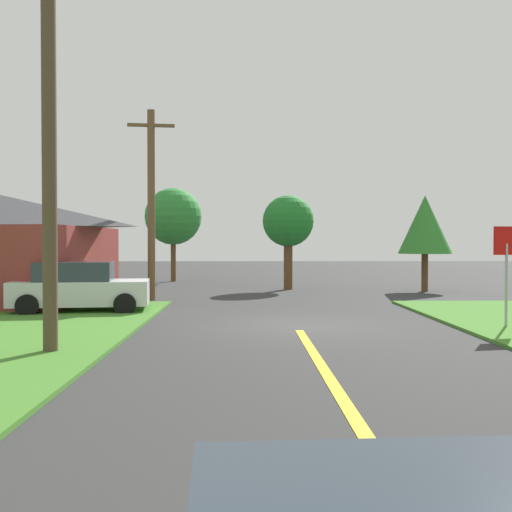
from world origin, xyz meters
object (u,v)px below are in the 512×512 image
Objects in this scene: stop_sign at (506,257)px; utility_pole_mid at (151,202)px; oak_tree_left at (173,217)px; oak_tree_right at (425,225)px; parked_car_near_building at (80,287)px; utility_pole_near at (49,131)px; pine_tree_center at (288,222)px.

stop_sign is 13.19m from utility_pole_mid.
oak_tree_right is (12.46, -7.53, -0.72)m from oak_tree_left.
oak_tree_left reaches higher than parked_car_near_building.
stop_sign is 0.59× the size of oak_tree_right.
utility_pole_mid reaches higher than oak_tree_right.
utility_pole_near is 11.35m from utility_pole_mid.
stop_sign is at bearing -61.05° from oak_tree_left.
parked_car_near_building is 16.01m from oak_tree_right.
oak_tree_right is at bearing 24.36° from parked_car_near_building.
utility_pole_near is at bearing 7.08° from stop_sign.
utility_pole_near is 1.89× the size of pine_tree_center.
oak_tree_right is at bearing -12.01° from pine_tree_center.
parked_car_near_building is 16.08m from oak_tree_left.
pine_tree_center is (5.69, 5.46, -0.56)m from utility_pole_mid.
oak_tree_left is at bearing 135.22° from pine_tree_center.
utility_pole_near is 1.16× the size of utility_pole_mid.
utility_pole_near reaches higher than pine_tree_center.
utility_pole_near is 17.84m from pine_tree_center.
stop_sign is 0.60× the size of parked_car_near_building.
utility_pole_mid is (1.64, 4.10, 2.99)m from parked_car_near_building.
stop_sign is 22.55m from oak_tree_left.
utility_pole_near is at bearing -89.11° from oak_tree_left.
utility_pole_mid reaches higher than pine_tree_center.
oak_tree_left is 8.83m from pine_tree_center.
oak_tree_left is (-0.36, 23.00, -0.62)m from utility_pole_near.
oak_tree_right is (11.90, 4.14, -0.74)m from utility_pole_mid.
oak_tree_right is (1.58, 12.13, 1.22)m from stop_sign.
utility_pole_mid is at bearing -160.80° from oak_tree_right.
pine_tree_center is at bearing 167.99° from oak_tree_right.
pine_tree_center is (7.33, 9.56, 2.43)m from parked_car_near_building.
utility_pole_near is at bearing -109.36° from pine_tree_center.
parked_car_near_building is at bearing -148.66° from oak_tree_right.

